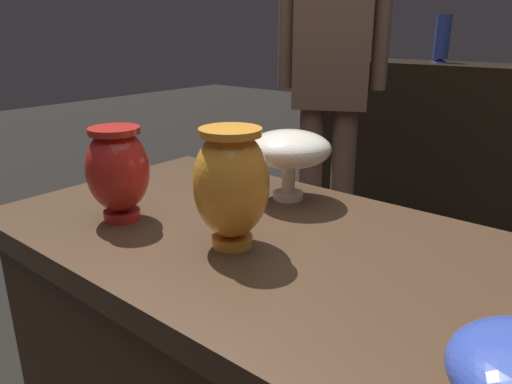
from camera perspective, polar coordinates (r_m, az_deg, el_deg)
The scene contains 6 objects.
vase_centerpiece at distance 0.86m, azimuth -2.95°, elevation 0.98°, with size 0.14×0.14×0.22m.
vase_tall_behind at distance 1.11m, azimuth 3.94°, elevation 4.95°, with size 0.19×0.19×0.16m.
vase_right_accent at distance 1.02m, azimuth -16.05°, elevation 2.51°, with size 0.13×0.13×0.20m.
shelf_vase_left at distance 3.08m, azimuth 21.16°, elevation 16.52°, with size 0.10×0.10×0.26m.
shelf_vase_far_left at distance 3.32m, azimuth 12.58°, elevation 17.46°, with size 0.11×0.11×0.28m.
visitor_near_left at distance 2.18m, azimuth 8.92°, elevation 14.22°, with size 0.42×0.31×1.71m.
Camera 1 is at (0.50, -0.67, 1.18)m, focal length 33.80 mm.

